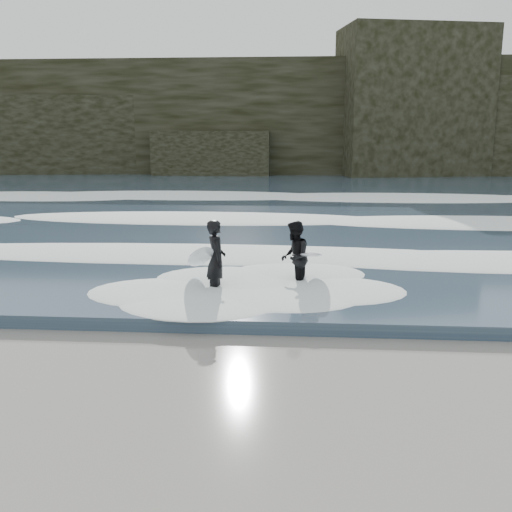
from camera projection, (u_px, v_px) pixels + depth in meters
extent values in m
plane|color=#7C5F50|center=(333.00, 409.00, 8.41)|extent=(120.00, 120.00, 0.00)
cube|color=#304355|center=(307.00, 192.00, 36.63)|extent=(90.00, 52.00, 0.30)
cube|color=black|center=(305.00, 120.00, 52.14)|extent=(70.00, 9.00, 10.00)
ellipsoid|color=white|center=(316.00, 254.00, 17.09)|extent=(60.00, 3.20, 0.20)
ellipsoid|color=white|center=(311.00, 219.00, 23.91)|extent=(60.00, 4.00, 0.24)
ellipsoid|color=white|center=(308.00, 194.00, 32.67)|extent=(60.00, 4.80, 0.30)
imported|color=black|center=(216.00, 260.00, 13.80)|extent=(0.64, 0.81, 1.94)
ellipsoid|color=silver|center=(200.00, 257.00, 13.87)|extent=(1.17, 2.08, 1.00)
imported|color=black|center=(294.00, 257.00, 14.34)|extent=(0.78, 0.95, 1.83)
ellipsoid|color=white|center=(311.00, 255.00, 14.29)|extent=(0.64, 2.07, 0.53)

